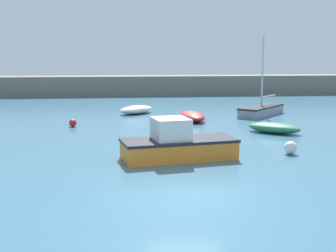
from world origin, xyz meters
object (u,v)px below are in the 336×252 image
Objects in this scene: open_tender_yellow at (136,110)px; rowboat_white_midwater at (192,116)px; mooring_buoy_red at (73,123)px; mooring_buoy_white at (291,148)px; rowboat_blue_near at (274,128)px; sailboat_tall_mast at (261,110)px; cabin_cruiser_white at (177,145)px.

open_tender_yellow is 0.92× the size of rowboat_white_midwater.
open_tender_yellow is 6.80× the size of mooring_buoy_red.
mooring_buoy_white is 1.29× the size of mooring_buoy_red.
rowboat_blue_near is 7.19m from sailboat_tall_mast.
cabin_cruiser_white is 11.29× the size of mooring_buoy_red.
cabin_cruiser_white reaches higher than rowboat_blue_near.
rowboat_white_midwater is at bearing 105.43° from mooring_buoy_white.
sailboat_tall_mast is 9.54× the size of mooring_buoy_white.
cabin_cruiser_white is 1.66× the size of open_tender_yellow.
sailboat_tall_mast reaches higher than rowboat_blue_near.
cabin_cruiser_white is 1.52× the size of rowboat_white_midwater.
mooring_buoy_white reaches higher than mooring_buoy_red.
cabin_cruiser_white is 14.70m from open_tender_yellow.
rowboat_blue_near is 12.04m from mooring_buoy_red.
mooring_buoy_red is at bearing 109.46° from cabin_cruiser_white.
sailboat_tall_mast reaches higher than mooring_buoy_white.
mooring_buoy_white is at bearing -39.63° from mooring_buoy_red.
mooring_buoy_white is (6.48, -14.23, -0.01)m from open_tender_yellow.
cabin_cruiser_white reaches higher than rowboat_white_midwater.
cabin_cruiser_white reaches higher than mooring_buoy_white.
mooring_buoy_white is at bearing 30.49° from sailboat_tall_mast.
sailboat_tall_mast is (7.63, 12.88, -0.23)m from cabin_cruiser_white.
cabin_cruiser_white is 14.97m from sailboat_tall_mast.
mooring_buoy_white is (-1.04, -5.42, 0.01)m from rowboat_blue_near.
rowboat_white_midwater reaches higher than mooring_buoy_white.
sailboat_tall_mast is 13.50m from mooring_buoy_red.
open_tender_yellow is at bearing -59.68° from sailboat_tall_mast.
cabin_cruiser_white is at bearing 82.17° from rowboat_blue_near.
cabin_cruiser_white reaches higher than mooring_buoy_red.
mooring_buoy_white is at bearing 9.82° from rowboat_white_midwater.
rowboat_blue_near is at bearing -89.83° from open_tender_yellow.
rowboat_blue_near is 0.57× the size of sailboat_tall_mast.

